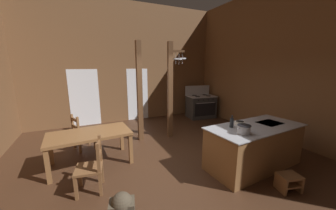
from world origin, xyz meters
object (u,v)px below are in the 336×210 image
object	(u,v)px
kitchen_island	(254,146)
stove_range	(201,106)
step_stool	(289,181)
ladderback_chair_by_post	(82,133)
ladderback_chair_near_window	(92,167)
stockpot_on_counter	(244,129)
mixing_bowl_on_counter	(240,123)
dining_table	(90,136)
bottle_tall_on_counter	(232,123)

from	to	relation	value
kitchen_island	stove_range	xyz separation A→B (m)	(1.22, 3.77, 0.02)
step_stool	ladderback_chair_by_post	distance (m)	4.70
ladderback_chair_near_window	stockpot_on_counter	bearing A→B (deg)	-17.18
mixing_bowl_on_counter	stockpot_on_counter	bearing A→B (deg)	-128.36
kitchen_island	step_stool	bearing A→B (deg)	-96.30
ladderback_chair_near_window	stockpot_on_counter	distance (m)	2.82
dining_table	ladderback_chair_by_post	distance (m)	0.94
ladderback_chair_by_post	kitchen_island	bearing A→B (deg)	-36.17
kitchen_island	step_stool	distance (m)	0.91
step_stool	bottle_tall_on_counter	bearing A→B (deg)	113.71
kitchen_island	ladderback_chair_by_post	bearing A→B (deg)	143.83
ladderback_chair_by_post	stockpot_on_counter	size ratio (longest dim) A/B	2.98
stove_range	bottle_tall_on_counter	distance (m)	4.07
stove_range	dining_table	bearing A→B (deg)	-153.74
dining_table	ladderback_chair_near_window	distance (m)	1.01
kitchen_island	ladderback_chair_near_window	size ratio (longest dim) A/B	2.34
kitchen_island	bottle_tall_on_counter	xyz separation A→B (m)	(-0.54, 0.15, 0.57)
step_stool	stockpot_on_counter	distance (m)	1.16
dining_table	ladderback_chair_near_window	bearing A→B (deg)	-91.17
dining_table	step_stool	bearing A→B (deg)	-38.07
step_stool	ladderback_chair_near_window	size ratio (longest dim) A/B	0.44
kitchen_island	ladderback_chair_by_post	distance (m)	4.20
dining_table	ladderback_chair_by_post	bearing A→B (deg)	101.26
mixing_bowl_on_counter	bottle_tall_on_counter	size ratio (longest dim) A/B	0.80
bottle_tall_on_counter	stockpot_on_counter	bearing A→B (deg)	-98.08
ladderback_chair_near_window	stove_range	bearing A→B (deg)	35.51
kitchen_island	stockpot_on_counter	distance (m)	0.84
mixing_bowl_on_counter	bottle_tall_on_counter	distance (m)	0.31
ladderback_chair_near_window	bottle_tall_on_counter	distance (m)	2.79
kitchen_island	dining_table	distance (m)	3.59
ladderback_chair_near_window	bottle_tall_on_counter	size ratio (longest dim) A/B	3.66
stove_range	ladderback_chair_near_window	xyz separation A→B (m)	(-4.46, -3.18, -0.03)
stove_range	dining_table	distance (m)	4.95
stove_range	stockpot_on_counter	distance (m)	4.42
ladderback_chair_near_window	ladderback_chair_by_post	xyz separation A→B (m)	(-0.16, 1.89, 0.00)
kitchen_island	stove_range	world-z (taller)	stove_range
step_stool	bottle_tall_on_counter	xyz separation A→B (m)	(-0.44, 1.01, 0.85)
dining_table	stove_range	bearing A→B (deg)	26.26
bottle_tall_on_counter	ladderback_chair_near_window	bearing A→B (deg)	170.67
ladderback_chair_by_post	step_stool	bearing A→B (deg)	-45.36
stove_range	mixing_bowl_on_counter	world-z (taller)	stove_range
dining_table	mixing_bowl_on_counter	world-z (taller)	mixing_bowl_on_counter
step_stool	ladderback_chair_by_post	world-z (taller)	ladderback_chair_by_post
step_stool	dining_table	xyz separation A→B (m)	(-3.12, 2.44, 0.47)
kitchen_island	bottle_tall_on_counter	size ratio (longest dim) A/B	8.55
bottle_tall_on_counter	dining_table	bearing A→B (deg)	151.81
mixing_bowl_on_counter	kitchen_island	bearing A→B (deg)	-41.59
stockpot_on_counter	ladderback_chair_by_post	bearing A→B (deg)	136.00
kitchen_island	stockpot_on_counter	size ratio (longest dim) A/B	6.97
step_stool	stove_range	bearing A→B (deg)	74.10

